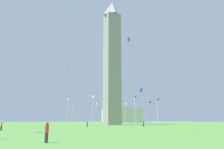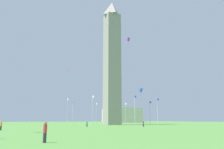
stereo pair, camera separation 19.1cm
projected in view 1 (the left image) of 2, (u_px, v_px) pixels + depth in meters
name	position (u px, v px, depth m)	size (l,w,h in m)	color
ground_plane	(112.00, 125.00, 81.39)	(260.00, 260.00, 0.00)	#548C3D
obelisk_monument	(112.00, 60.00, 86.31)	(5.42, 5.42, 49.24)	gray
flagpole_n	(135.00, 109.00, 67.34)	(1.12, 0.14, 9.20)	silver
flagpole_ne	(158.00, 110.00, 76.56)	(1.12, 0.14, 9.20)	silver
flagpole_e	(150.00, 112.00, 89.17)	(1.12, 0.14, 9.20)	silver
flagpole_se	(125.00, 112.00, 97.77)	(1.12, 0.14, 9.20)	silver
flagpole_s	(96.00, 112.00, 97.34)	(1.12, 0.14, 9.20)	silver
flagpole_sw	(73.00, 112.00, 88.13)	(1.12, 0.14, 9.20)	silver
flagpole_w	(67.00, 110.00, 75.52)	(1.12, 0.14, 9.20)	silver
flagpole_nw	(93.00, 109.00, 66.91)	(1.12, 0.14, 9.20)	silver
person_teal_shirt	(87.00, 124.00, 59.03)	(0.32, 0.32, 1.65)	#2D2D38
person_purple_shirt	(144.00, 123.00, 58.65)	(0.32, 0.32, 1.78)	#2D2D38
person_orange_shirt	(1.00, 126.00, 39.67)	(0.32, 0.32, 1.70)	#2D2D38
person_red_shirt	(47.00, 132.00, 18.71)	(0.32, 0.32, 1.75)	#2D2D38
kite_blue_box	(141.00, 90.00, 76.83)	(1.33, 0.87, 2.81)	blue
kite_red_diamond	(68.00, 68.00, 73.75)	(1.28, 1.32, 1.67)	red
kite_purple_box	(128.00, 39.00, 74.06)	(1.03, 0.67, 2.54)	purple
distant_building	(121.00, 115.00, 151.59)	(27.55, 17.68, 9.46)	beige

